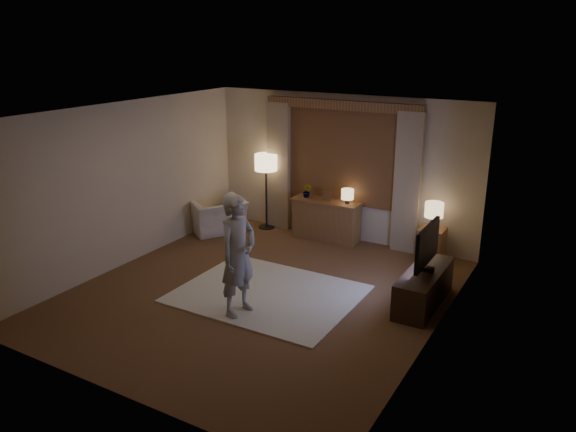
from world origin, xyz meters
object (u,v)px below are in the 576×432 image
Objects in this scene: tv_stand at (424,288)px; sideboard at (326,221)px; armchair at (217,216)px; side_table at (431,245)px; person at (238,255)px.

sideboard is at bearing 144.40° from tv_stand.
armchair is 3.96m from side_table.
person reaches higher than tv_stand.
person is (0.26, -3.15, 0.49)m from sideboard.
sideboard is 1.24× the size of armchair.
sideboard reaches higher than tv_stand.
armchair is 1.72× the size of side_table.
tv_stand is at bearing -77.16° from side_table.
tv_stand is 0.85× the size of person.
sideboard reaches higher than side_table.
side_table is at bearing -21.59° from person.
person reaches higher than sideboard.
person reaches higher than side_table.
side_table reaches higher than tv_stand.
person reaches higher than armchair.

